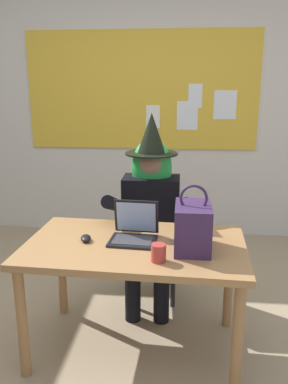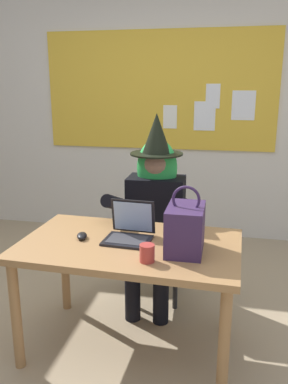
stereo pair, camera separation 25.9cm
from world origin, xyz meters
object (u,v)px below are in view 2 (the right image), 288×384
Objects in this scene: person_costumed at (155,203)px; computer_mouse at (82,236)px; desk_main at (130,256)px; handbag at (185,228)px; coffee_mug at (147,253)px; chair_at_desk at (157,233)px; laptop at (130,231)px.

computer_mouse is (-0.34, -0.62, -0.05)m from person_costumed.
desk_main is 0.65m from person_costumed.
coffee_mug is at bearing -134.79° from handbag.
handbag reaches higher than computer_mouse.
coffee_mug is (0.12, -0.98, 0.27)m from chair_at_desk.
computer_mouse is (-0.28, -0.06, -0.03)m from laptop.
person_costumed is 0.57m from laptop.
handbag is (0.33, -0.05, 0.22)m from desk_main.
person_costumed is 13.67× the size of computer_mouse.
computer_mouse is at bearing -28.96° from person_costumed.
person_costumed reaches higher than laptop.
laptop is at bearing 162.07° from handbag.
chair_at_desk is (0.03, 0.75, -0.13)m from desk_main.
laptop is 0.37m from handbag.
desk_main is 13.88× the size of coffee_mug.
laptop is (-0.01, 0.06, 0.14)m from desk_main.
coffee_mug is at bearing -56.69° from desk_main.
chair_at_desk is 2.34× the size of handbag.
chair_at_desk is at bearing 49.63° from computer_mouse.
handbag is at bearing -14.34° from laptop.
desk_main is 0.40m from handbag.
person_costumed is at bearing 97.52° from coffee_mug.
computer_mouse is (-0.33, -0.75, 0.24)m from chair_at_desk.
desk_main is at bearing -17.17° from computer_mouse.
coffee_mug is at bearing 6.86° from person_costumed.
person_costumed is 4.93× the size of laptop.
desk_main is at bearing 123.31° from coffee_mug.
handbag is at bearing -8.91° from desk_main.
chair_at_desk reaches higher than desk_main.
person_costumed is 0.87m from coffee_mug.
computer_mouse is at bearing -27.30° from chair_at_desk.
laptop is (-0.05, -0.57, -0.01)m from person_costumed.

